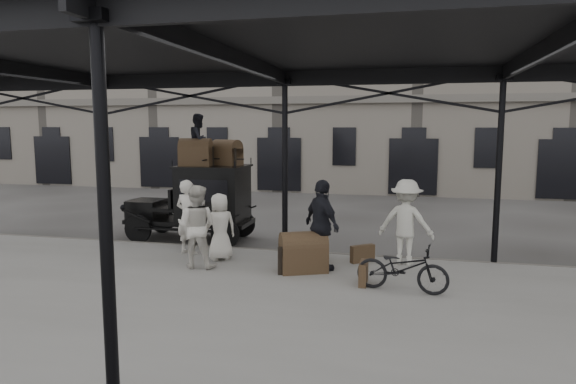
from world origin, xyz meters
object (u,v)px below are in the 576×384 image
(porter_left, at_px, (188,217))
(steamer_trunk_platform, at_px, (303,255))
(bicycle, at_px, (402,268))
(steamer_trunk_roof_near, at_px, (196,154))
(porter_official, at_px, (322,225))
(taxi, at_px, (203,199))

(porter_left, distance_m, steamer_trunk_platform, 3.25)
(bicycle, bearing_deg, steamer_trunk_platform, 75.45)
(porter_left, xyz_separation_m, steamer_trunk_roof_near, (-0.53, 1.81, 1.43))
(porter_official, height_order, steamer_trunk_platform, porter_official)
(porter_left, bearing_deg, steamer_trunk_platform, 179.88)
(steamer_trunk_roof_near, distance_m, steamer_trunk_platform, 4.92)
(taxi, xyz_separation_m, porter_left, (0.45, -2.05, -0.13))
(steamer_trunk_roof_near, relative_size, steamer_trunk_platform, 0.87)
(porter_left, bearing_deg, steamer_trunk_roof_near, -57.78)
(taxi, relative_size, porter_official, 1.83)
(porter_official, relative_size, steamer_trunk_platform, 2.01)
(steamer_trunk_platform, bearing_deg, porter_official, 3.70)
(porter_official, bearing_deg, bicycle, -165.08)
(porter_official, bearing_deg, taxi, 12.10)
(porter_left, xyz_separation_m, steamer_trunk_platform, (3.08, -0.88, -0.56))
(bicycle, relative_size, steamer_trunk_platform, 1.75)
(porter_left, distance_m, bicycle, 5.51)
(bicycle, bearing_deg, steamer_trunk_roof_near, 66.45)
(taxi, bearing_deg, porter_left, -77.58)
(porter_left, relative_size, steamer_trunk_platform, 1.85)
(porter_official, height_order, bicycle, porter_official)
(porter_left, relative_size, bicycle, 1.06)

